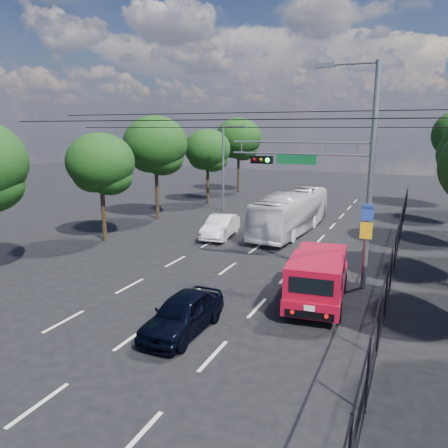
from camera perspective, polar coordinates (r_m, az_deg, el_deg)
The scene contains 14 objects.
ground at distance 15.42m, azimuth -11.87°, elevation -14.27°, with size 120.00×120.00×0.00m, color black.
lane_markings at distance 27.27m, azimuth 5.51°, elevation -2.21°, with size 6.12×38.00×0.01m.
signal_mast at distance 19.35m, azimuth 15.10°, elevation 7.20°, with size 6.43×0.39×9.50m.
streetlight_left at distance 36.26m, azimuth 0.13°, elevation 7.78°, with size 2.09×0.22×7.08m.
utility_wires at distance 21.55m, azimuth 1.41°, elevation 13.40°, with size 22.00×5.04×0.74m.
fence_right at distance 23.96m, azimuth 21.61°, elevation -2.56°, with size 0.06×34.03×2.00m.
tree_left_b at distance 27.47m, azimuth -15.73°, elevation 7.19°, with size 4.08×4.08×6.63m.
tree_left_c at distance 33.42m, azimuth -8.90°, elevation 9.74°, with size 4.80×4.80×7.80m.
tree_left_d at distance 40.23m, azimuth -2.13°, elevation 9.34°, with size 4.20×4.20×6.83m.
tree_left_e at distance 47.58m, azimuth 1.95°, elevation 10.79°, with size 4.92×4.92×7.99m.
red_pickup at distance 17.85m, azimuth 12.19°, elevation -6.70°, with size 2.54×5.71×2.06m.
navy_hatchback at distance 15.25m, azimuth -5.41°, elevation -11.55°, with size 1.60×3.97×1.35m, color black.
white_bus at distance 29.44m, azimuth 8.72°, elevation 1.51°, with size 2.29×9.81×2.73m, color silver.
white_van at distance 27.96m, azimuth -0.45°, elevation -0.31°, with size 1.49×4.27×1.41m, color white.
Camera 1 is at (8.28, -11.06, 6.85)m, focal length 35.00 mm.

